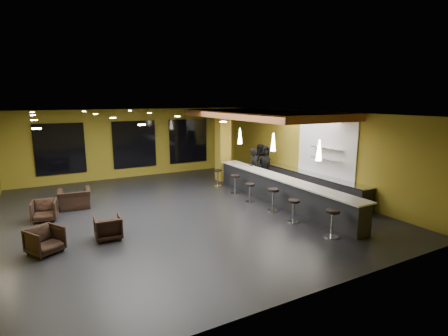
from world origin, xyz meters
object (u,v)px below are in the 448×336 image
column (223,145)px  bar_stool_1 (294,208)px  armchair_c (44,210)px  bar_stool_0 (332,220)px  staff_b (261,164)px  armchair_a (45,240)px  armchair_d (74,199)px  bar_stool_4 (235,182)px  bar_counter (280,191)px  armchair_b (108,228)px  pendant_2 (240,136)px  bar_stool_2 (273,197)px  prep_counter (310,184)px  staff_a (254,168)px  pendant_1 (273,142)px  staff_c (264,164)px  bar_stool_3 (250,190)px  bar_stool_5 (218,176)px  pendant_0 (319,150)px

column → bar_stool_1: size_ratio=4.56×
armchair_c → bar_stool_0: bearing=-29.1°
staff_b → armchair_a: 10.21m
column → bar_stool_0: 8.20m
armchair_d → bar_stool_4: (6.26, -1.16, 0.16)m
bar_counter → armchair_d: 7.76m
staff_b → armchair_b: (-7.83, -3.55, -0.60)m
pendant_2 → armchair_b: size_ratio=0.93×
armchair_b → bar_stool_2: bearing=-178.8°
prep_counter → armchair_d: 9.47m
staff_b → bar_stool_0: 6.93m
staff_a → staff_b: 0.98m
staff_a → pendant_1: bearing=-123.0°
bar_counter → armchair_b: size_ratio=10.62×
staff_c → column: bearing=127.1°
pendant_1 → bar_stool_3: 2.10m
bar_stool_2 → bar_stool_3: 1.33m
armchair_d → staff_a: bearing=-179.3°
bar_stool_2 → bar_stool_5: (-0.06, 4.17, -0.02)m
pendant_1 → bar_stool_5: size_ratio=0.88×
armchair_b → bar_stool_0: size_ratio=0.89×
staff_a → armchair_b: (-7.06, -2.95, -0.57)m
bar_stool_4 → prep_counter: bearing=-28.3°
prep_counter → armchair_d: bearing=163.6°
bar_stool_4 → staff_c: bearing=26.2°
pendant_0 → armchair_a: size_ratio=0.90×
pendant_0 → bar_stool_1: (-0.93, 0.06, -1.86)m
pendant_1 → bar_stool_0: pendant_1 is taller
column → pendant_0: column is taller
bar_stool_4 → bar_stool_5: (-0.05, 1.49, -0.01)m
column → pendant_2: (0.00, -1.60, 0.60)m
armchair_b → armchair_a: bearing=10.4°
pendant_1 → bar_stool_0: size_ratio=0.83×
column → staff_c: size_ratio=1.91×
bar_stool_4 → bar_stool_1: bearing=-91.6°
pendant_1 → bar_stool_4: 2.51m
bar_counter → armchair_b: bar_counter is taller
bar_counter → staff_c: 3.48m
column → armchair_c: size_ratio=4.51×
armchair_b → bar_stool_2: (5.75, -0.24, 0.19)m
staff_a → bar_stool_5: 1.74m
bar_counter → staff_c: size_ratio=4.36×
pendant_0 → bar_stool_4: 4.49m
armchair_c → armchair_d: (1.04, 0.97, 0.01)m
armchair_a → bar_stool_1: size_ratio=1.01×
column → armchair_d: (-7.08, -1.43, -1.39)m
prep_counter → pendant_1: pendant_1 is taller
pendant_2 → prep_counter: bearing=-51.3°
staff_a → armchair_b: size_ratio=2.43×
column → armchair_d: bearing=-168.6°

